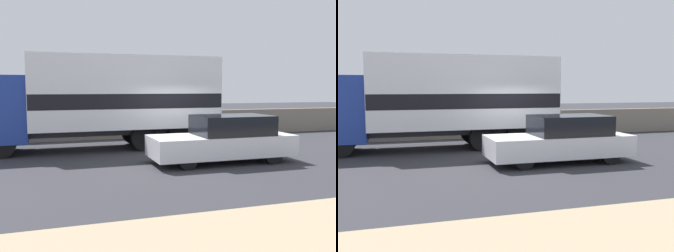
{
  "view_description": "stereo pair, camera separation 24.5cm",
  "coord_description": "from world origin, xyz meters",
  "views": [
    {
      "loc": [
        -4.49,
        -11.35,
        2.35
      ],
      "look_at": [
        -0.49,
        1.16,
        1.01
      ],
      "focal_mm": 40.0,
      "sensor_mm": 36.0,
      "label": 1
    },
    {
      "loc": [
        -4.26,
        -11.42,
        2.35
      ],
      "look_at": [
        -0.49,
        1.16,
        1.01
      ],
      "focal_mm": 40.0,
      "sensor_mm": 36.0,
      "label": 2
    }
  ],
  "objects": [
    {
      "name": "car_hatchback",
      "position": [
        0.79,
        -0.72,
        0.73
      ],
      "size": [
        4.55,
        1.71,
        1.48
      ],
      "rotation": [
        0.0,
        0.0,
        3.14
      ],
      "color": "silver",
      "rests_on": "ground_plane"
    },
    {
      "name": "box_truck",
      "position": [
        -2.22,
        3.04,
        1.98
      ],
      "size": [
        8.8,
        2.61,
        3.53
      ],
      "rotation": [
        0.0,
        0.0,
        3.14
      ],
      "color": "navy",
      "rests_on": "ground_plane"
    },
    {
      "name": "stone_wall_backdrop",
      "position": [
        0.0,
        5.79,
        0.62
      ],
      "size": [
        60.0,
        0.35,
        1.24
      ],
      "color": "gray",
      "rests_on": "ground_plane"
    },
    {
      "name": "ground_plane",
      "position": [
        0.0,
        0.0,
        0.0
      ],
      "size": [
        80.0,
        80.0,
        0.0
      ],
      "primitive_type": "plane",
      "color": "#2D2D33"
    }
  ]
}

